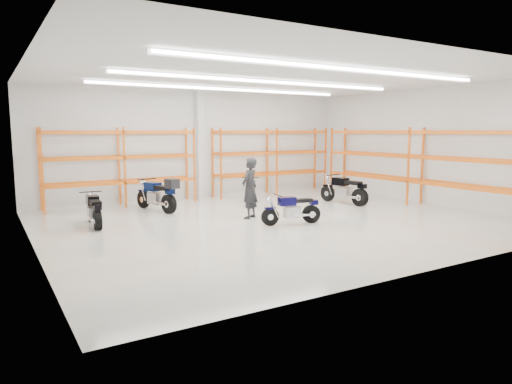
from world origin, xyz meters
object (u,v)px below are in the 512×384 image
motorcycle_main (294,210)px  motorcycle_back_c (251,192)px  motorcycle_back_b (159,195)px  motorcycle_back_d (345,191)px  motorcycle_back_a (94,211)px  standing_man (250,188)px  structural_column (200,145)px

motorcycle_main → motorcycle_back_c: size_ratio=1.00×
motorcycle_back_b → motorcycle_back_c: size_ratio=1.24×
motorcycle_main → motorcycle_back_d: size_ratio=0.83×
motorcycle_back_a → motorcycle_back_c: size_ratio=1.07×
motorcycle_main → motorcycle_back_b: motorcycle_back_b is taller
standing_man → structural_column: size_ratio=0.44×
motorcycle_back_a → standing_man: bearing=-15.7°
motorcycle_back_c → motorcycle_back_d: (3.18, -1.93, 0.06)m
motorcycle_back_d → motorcycle_back_b: bearing=162.3°
motorcycle_main → motorcycle_back_b: bearing=122.8°
motorcycle_main → standing_man: 1.77m
motorcycle_main → structural_column: (-0.18, 6.52, 1.81)m
motorcycle_back_a → motorcycle_back_d: (9.39, -0.70, 0.06)m
motorcycle_back_c → motorcycle_back_d: motorcycle_back_d is taller
motorcycle_back_b → motorcycle_back_c: 3.68m
motorcycle_back_d → standing_man: standing_man is taller
motorcycle_back_b → structural_column: 3.79m
motorcycle_main → motorcycle_back_d: 4.59m
motorcycle_back_b → motorcycle_main: bearing=-57.2°
motorcycle_main → structural_column: size_ratio=0.42×
motorcycle_main → motorcycle_back_c: motorcycle_back_c is taller
motorcycle_main → motorcycle_back_b: size_ratio=0.81×
motorcycle_back_a → motorcycle_back_c: 6.33m
standing_man → structural_column: structural_column is taller
motorcycle_back_a → motorcycle_back_c: bearing=11.2°
motorcycle_back_d → motorcycle_back_a: bearing=175.7°
motorcycle_back_d → structural_column: 6.32m
motorcycle_back_b → structural_column: (2.61, 2.18, 1.66)m
motorcycle_back_c → structural_column: structural_column is taller
structural_column → standing_man: bearing=-95.6°
motorcycle_main → standing_man: (-0.67, 1.54, 0.56)m
motorcycle_back_b → motorcycle_back_d: bearing=-17.7°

